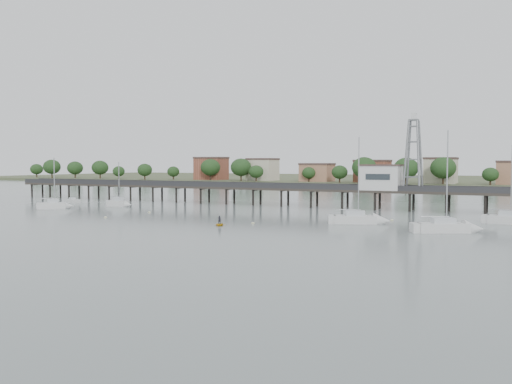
% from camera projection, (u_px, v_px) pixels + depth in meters
% --- Properties ---
extents(ground_plane, '(500.00, 500.00, 0.00)m').
position_uv_depth(ground_plane, '(76.00, 236.00, 74.88)').
color(ground_plane, slate).
rests_on(ground_plane, ground).
extents(pier, '(150.00, 5.00, 5.50)m').
position_uv_depth(pier, '(271.00, 189.00, 128.22)').
color(pier, '#2D2823').
rests_on(pier, ground).
extents(pier_building, '(8.40, 5.40, 5.30)m').
position_uv_depth(pier_building, '(381.00, 177.00, 116.85)').
color(pier_building, silver).
rests_on(pier_building, ground).
extents(lattice_tower, '(3.20, 3.20, 15.50)m').
position_uv_depth(lattice_tower, '(413.00, 155.00, 113.71)').
color(lattice_tower, slate).
rests_on(lattice_tower, ground).
extents(sailboat_c, '(9.16, 5.29, 14.50)m').
position_uv_depth(sailboat_c, '(365.00, 220.00, 90.23)').
color(sailboat_c, silver).
rests_on(sailboat_c, ground).
extents(sailboat_a, '(6.21, 6.00, 11.20)m').
position_uv_depth(sailboat_a, '(58.00, 205.00, 119.69)').
color(sailboat_a, silver).
rests_on(sailboat_a, ground).
extents(sailboat_b, '(6.14, 2.02, 10.25)m').
position_uv_depth(sailboat_b, '(121.00, 204.00, 125.17)').
color(sailboat_b, silver).
rests_on(sailboat_b, ground).
extents(sailboat_d, '(9.35, 6.51, 15.01)m').
position_uv_depth(sailboat_d, '(454.00, 228.00, 79.11)').
color(sailboat_d, silver).
rests_on(sailboat_d, ground).
extents(white_tender, '(3.90, 2.54, 1.41)m').
position_uv_depth(white_tender, '(74.00, 201.00, 136.58)').
color(white_tender, silver).
rests_on(white_tender, ground).
extents(yellow_dinghy, '(1.83, 1.13, 2.47)m').
position_uv_depth(yellow_dinghy, '(219.00, 226.00, 87.61)').
color(yellow_dinghy, gold).
rests_on(yellow_dinghy, ground).
extents(dinghy_occupant, '(0.95, 1.37, 0.31)m').
position_uv_depth(dinghy_occupant, '(219.00, 226.00, 87.61)').
color(dinghy_occupant, black).
rests_on(dinghy_occupant, ground).
extents(mooring_buoys, '(66.01, 18.11, 0.39)m').
position_uv_depth(mooring_buoys, '(266.00, 221.00, 93.36)').
color(mooring_buoys, beige).
rests_on(mooring_buoys, ground).
extents(far_shore, '(500.00, 170.00, 10.40)m').
position_uv_depth(far_shore, '(422.00, 180.00, 288.43)').
color(far_shore, '#475133').
rests_on(far_shore, ground).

